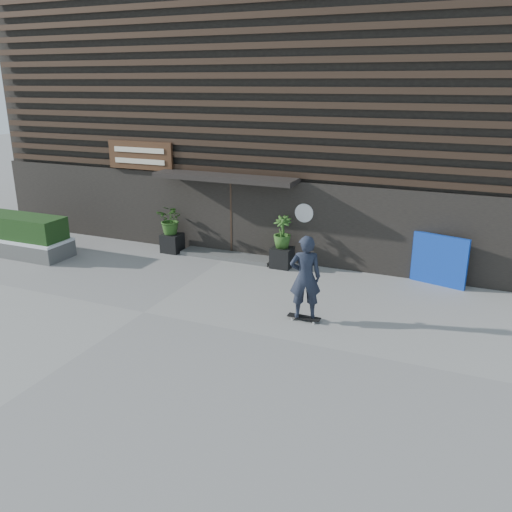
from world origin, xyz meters
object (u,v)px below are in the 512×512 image
at_px(planter_pot_left, 172,243).
at_px(skateboarder, 305,277).
at_px(planter_pot_right, 282,257).
at_px(raised_bed, 20,246).
at_px(blue_tarp, 439,260).

height_order(planter_pot_left, skateboarder, skateboarder).
bearing_deg(planter_pot_left, planter_pot_right, 0.00).
bearing_deg(raised_bed, planter_pot_right, 14.44).
height_order(planter_pot_right, skateboarder, skateboarder).
bearing_deg(raised_bed, skateboarder, -6.92).
distance_m(planter_pot_right, blue_tarp, 4.43).
bearing_deg(skateboarder, planter_pot_left, 149.28).
height_order(planter_pot_left, planter_pot_right, same).
bearing_deg(planter_pot_left, blue_tarp, 2.09).
xyz_separation_m(planter_pot_left, planter_pot_right, (3.80, 0.00, 0.00)).
bearing_deg(skateboarder, blue_tarp, 54.09).
relative_size(planter_pot_left, planter_pot_right, 1.00).
distance_m(planter_pot_left, raised_bed, 4.87).
relative_size(blue_tarp, skateboarder, 0.73).
relative_size(planter_pot_right, skateboarder, 0.29).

